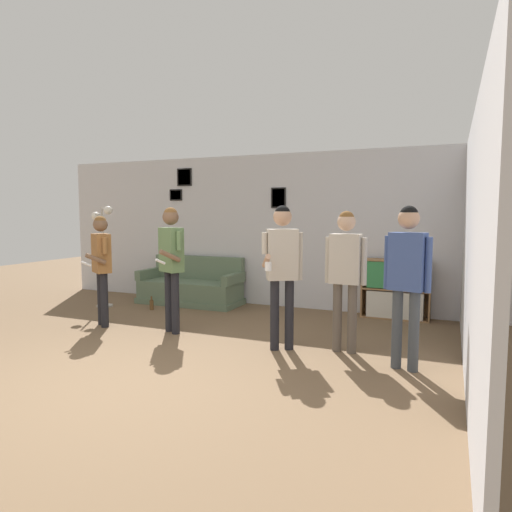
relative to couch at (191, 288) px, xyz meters
name	(u,v)px	position (x,y,z in m)	size (l,w,h in m)	color
ground_plane	(101,389)	(1.37, -3.91, -0.28)	(20.00, 20.00, 0.00)	brown
wall_back	(268,230)	(1.36, 0.42, 1.07)	(8.78, 0.08, 2.70)	silver
wall_right	(471,242)	(4.59, -1.76, 1.07)	(0.06, 6.70, 2.70)	silver
couch	(191,288)	(0.00, 0.00, 0.00)	(1.91, 0.80, 0.85)	#5B7056
bookshelf	(396,289)	(3.61, 0.20, 0.18)	(1.04, 0.30, 0.94)	olive
floor_lamp	(103,240)	(-1.26, -0.88, 0.90)	(0.43, 0.28, 1.79)	#ADA89E
person_player_foreground_left	(101,259)	(-0.31, -1.99, 0.71)	(0.43, 0.59, 1.62)	black
person_player_foreground_center	(171,256)	(0.84, -1.90, 0.80)	(0.45, 0.59, 1.75)	black
person_watcher_holding_cup	(282,261)	(2.53, -2.06, 0.81)	(0.44, 0.57, 1.76)	black
person_spectator_near_bookshelf	(346,266)	(3.25, -1.84, 0.76)	(0.50, 0.22, 1.69)	brown
person_spectator_far_right	(407,269)	(3.98, -2.21, 0.79)	(0.49, 0.28, 1.74)	#3D4247
bottle_on_floor	(152,305)	(-0.33, -0.78, -0.19)	(0.07, 0.07, 0.23)	brown
drinking_cup	(402,256)	(3.69, 0.20, 0.71)	(0.08, 0.08, 0.12)	yellow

